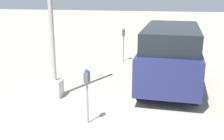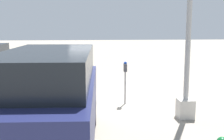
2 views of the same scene
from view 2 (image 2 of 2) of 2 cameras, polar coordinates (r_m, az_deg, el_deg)
The scene contains 4 objects.
ground_plane at distance 10.15m, azimuth -1.24°, elevation -5.97°, with size 80.00×80.00×0.00m, color gray.
parking_meter_near at distance 9.38m, azimuth 2.70°, elevation -0.57°, with size 0.20×0.12×1.45m.
lamp_post at distance 8.08m, azimuth 15.13°, elevation 3.75°, with size 0.44×0.44×6.29m.
parked_van at distance 6.04m, azimuth -12.80°, elevation -5.50°, with size 4.84×2.14×2.12m.
Camera 2 is at (9.78, -0.62, 2.65)m, focal length 45.00 mm.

